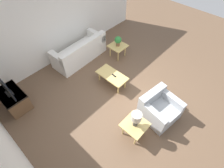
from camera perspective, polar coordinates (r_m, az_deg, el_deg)
The scene contains 13 objects.
ground_plane at distance 5.41m, azimuth 4.35°, elevation -4.36°, with size 14.00×14.00×0.00m, color brown.
wall_back at distance 3.55m, azimuth -30.06°, elevation -20.02°, with size 7.20×0.12×2.70m.
wall_right at distance 6.35m, azimuth -17.77°, elevation 18.77°, with size 0.12×7.20×2.70m.
sofa at distance 6.52m, azimuth -10.28°, elevation 10.13°, with size 0.90×2.03×0.84m.
armchair at distance 4.97m, azimuth 14.98°, elevation -7.76°, with size 1.00×1.00×0.76m.
coffee_table at distance 5.49m, azimuth -0.02°, elevation 2.63°, with size 1.00×0.51×0.40m.
side_table_plant at distance 6.52m, azimuth 1.90°, elevation 12.00°, with size 0.58×0.58×0.48m.
side_table_lamp at distance 4.45m, azimuth 7.42°, elevation -13.33°, with size 0.58×0.58×0.48m.
tv_stand_chest at distance 5.72m, azimuth -29.45°, elevation -4.29°, with size 0.91×0.59×0.56m.
television at distance 5.34m, azimuth -31.74°, elevation -0.64°, with size 0.81×0.16×0.62m.
potted_plant at distance 6.35m, azimuth 1.97°, elevation 14.04°, with size 0.25×0.25×0.37m.
table_lamp at distance 4.13m, azimuth 7.94°, elevation -10.92°, with size 0.25×0.25×0.47m.
remote_control at distance 5.42m, azimuth 0.64°, elevation 2.79°, with size 0.16×0.05×0.02m.
Camera 1 is at (-1.89, 2.64, 4.32)m, focal length 28.00 mm.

